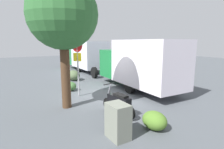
{
  "coord_description": "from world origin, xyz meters",
  "views": [
    {
      "loc": [
        -8.71,
        4.62,
        2.92
      ],
      "look_at": [
        -0.21,
        -0.76,
        1.09
      ],
      "focal_mm": 29.09,
      "sensor_mm": 36.0,
      "label": 1
    }
  ],
  "objects_px": {
    "stop_sign": "(78,58)",
    "utility_cabinet": "(118,121)",
    "street_tree": "(63,15)",
    "box_truck_far": "(86,55)",
    "motorcycle": "(119,103)",
    "bike_rack_hoop": "(67,86)",
    "box_truck_near": "(138,63)"
  },
  "relations": [
    {
      "from": "motorcycle",
      "to": "box_truck_far",
      "type": "bearing_deg",
      "value": -25.72
    },
    {
      "from": "motorcycle",
      "to": "stop_sign",
      "type": "bearing_deg",
      "value": -1.39
    },
    {
      "from": "box_truck_far",
      "to": "motorcycle",
      "type": "height_order",
      "value": "box_truck_far"
    },
    {
      "from": "box_truck_far",
      "to": "stop_sign",
      "type": "distance_m",
      "value": 8.98
    },
    {
      "from": "box_truck_near",
      "to": "street_tree",
      "type": "height_order",
      "value": "street_tree"
    },
    {
      "from": "bike_rack_hoop",
      "to": "stop_sign",
      "type": "bearing_deg",
      "value": 175.79
    },
    {
      "from": "box_truck_near",
      "to": "stop_sign",
      "type": "bearing_deg",
      "value": 84.97
    },
    {
      "from": "box_truck_near",
      "to": "street_tree",
      "type": "xyz_separation_m",
      "value": [
        -0.8,
        4.79,
        2.33
      ]
    },
    {
      "from": "motorcycle",
      "to": "bike_rack_hoop",
      "type": "bearing_deg",
      "value": -5.99
    },
    {
      "from": "street_tree",
      "to": "bike_rack_hoop",
      "type": "relative_size",
      "value": 6.48
    },
    {
      "from": "stop_sign",
      "to": "bike_rack_hoop",
      "type": "distance_m",
      "value": 3.31
    },
    {
      "from": "stop_sign",
      "to": "bike_rack_hoop",
      "type": "xyz_separation_m",
      "value": [
        2.55,
        -0.19,
        -2.1
      ]
    },
    {
      "from": "stop_sign",
      "to": "utility_cabinet",
      "type": "bearing_deg",
      "value": 172.13
    },
    {
      "from": "motorcycle",
      "to": "stop_sign",
      "type": "height_order",
      "value": "stop_sign"
    },
    {
      "from": "box_truck_near",
      "to": "box_truck_far",
      "type": "height_order",
      "value": "box_truck_near"
    },
    {
      "from": "box_truck_far",
      "to": "bike_rack_hoop",
      "type": "distance_m",
      "value": 6.87
    },
    {
      "from": "street_tree",
      "to": "utility_cabinet",
      "type": "xyz_separation_m",
      "value": [
        -3.44,
        -0.44,
        -3.44
      ]
    },
    {
      "from": "box_truck_far",
      "to": "street_tree",
      "type": "bearing_deg",
      "value": 153.12
    },
    {
      "from": "bike_rack_hoop",
      "to": "box_truck_far",
      "type": "bearing_deg",
      "value": -35.2
    },
    {
      "from": "utility_cabinet",
      "to": "stop_sign",
      "type": "bearing_deg",
      "value": -7.87
    },
    {
      "from": "box_truck_near",
      "to": "motorcycle",
      "type": "xyz_separation_m",
      "value": [
        -2.77,
        3.32,
        -1.14
      ]
    },
    {
      "from": "box_truck_near",
      "to": "bike_rack_hoop",
      "type": "height_order",
      "value": "box_truck_near"
    },
    {
      "from": "street_tree",
      "to": "box_truck_near",
      "type": "bearing_deg",
      "value": -80.57
    },
    {
      "from": "stop_sign",
      "to": "motorcycle",
      "type": "bearing_deg",
      "value": -173.63
    },
    {
      "from": "box_truck_near",
      "to": "utility_cabinet",
      "type": "relative_size",
      "value": 7.48
    },
    {
      "from": "stop_sign",
      "to": "utility_cabinet",
      "type": "xyz_separation_m",
      "value": [
        -4.76,
        0.66,
        -1.55
      ]
    },
    {
      "from": "street_tree",
      "to": "bike_rack_hoop",
      "type": "bearing_deg",
      "value": -18.42
    },
    {
      "from": "bike_rack_hoop",
      "to": "box_truck_near",
      "type": "bearing_deg",
      "value": -131.33
    },
    {
      "from": "stop_sign",
      "to": "street_tree",
      "type": "distance_m",
      "value": 2.56
    },
    {
      "from": "box_truck_far",
      "to": "utility_cabinet",
      "type": "distance_m",
      "value": 13.65
    },
    {
      "from": "box_truck_near",
      "to": "bike_rack_hoop",
      "type": "distance_m",
      "value": 4.95
    },
    {
      "from": "box_truck_near",
      "to": "motorcycle",
      "type": "distance_m",
      "value": 4.47
    }
  ]
}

